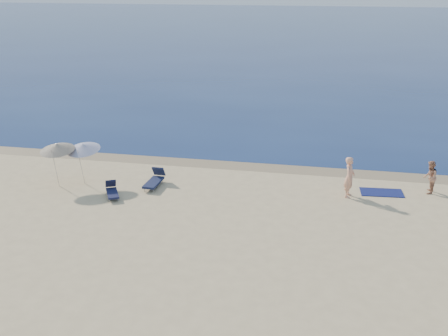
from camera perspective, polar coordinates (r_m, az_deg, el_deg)
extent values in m
cube|color=#0D1F4E|center=(109.73, 11.16, 13.63)|extent=(240.00, 160.00, 0.01)
cube|color=#847254|center=(30.39, 8.15, -0.18)|extent=(240.00, 1.60, 0.00)
imported|color=#DE9A7D|center=(26.85, 12.62, -0.90)|extent=(0.59, 0.79, 1.95)
imported|color=#AB745A|center=(28.42, 20.19, -0.88)|extent=(0.77, 0.90, 1.60)
cube|color=#0E154A|center=(28.01, 15.72, -2.41)|extent=(2.08, 1.26, 0.03)
cylinder|color=silver|center=(28.54, -14.29, 0.07)|extent=(0.09, 0.41, 1.92)
cone|color=white|center=(28.57, -14.13, 2.08)|extent=(1.89, 1.92, 0.62)
sphere|color=silver|center=(28.52, -14.15, 2.40)|extent=(0.06, 0.06, 0.06)
cylinder|color=silver|center=(28.54, -16.73, -0.06)|extent=(0.07, 0.38, 2.02)
cone|color=beige|center=(28.52, -16.61, 2.04)|extent=(1.85, 1.87, 0.60)
sphere|color=silver|center=(28.47, -16.65, 2.38)|extent=(0.06, 0.06, 0.06)
cube|color=#141837|center=(26.89, -11.27, -2.54)|extent=(1.07, 1.42, 0.09)
cube|color=#141837|center=(27.42, -11.44, -1.55)|extent=(0.59, 0.52, 0.44)
cylinder|color=#A5A5AD|center=(26.94, -10.84, -2.69)|extent=(0.03, 0.03, 0.20)
cube|color=#151D3C|center=(27.82, -7.18, -1.47)|extent=(0.63, 1.64, 0.11)
cube|color=#151D3C|center=(28.43, -6.65, -0.33)|extent=(0.60, 0.41, 0.53)
cylinder|color=#A5A5AD|center=(27.78, -6.71, -1.74)|extent=(0.03, 0.03, 0.24)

